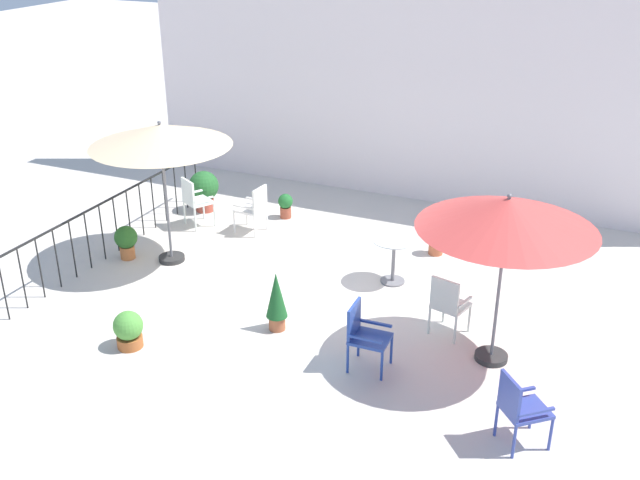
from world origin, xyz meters
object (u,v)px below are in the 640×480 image
Objects in this scene: potted_plant_0 at (436,239)px; potted_plant_1 at (126,240)px; patio_umbrella_1 at (160,136)px; cafe_table_0 at (394,252)px; patio_chair_1 at (364,333)px; potted_plant_5 at (276,299)px; potted_plant_2 at (286,205)px; potted_plant_4 at (204,189)px; patio_chair_2 at (194,199)px; patio_chair_0 at (448,302)px; patio_umbrella_0 at (507,215)px; patio_chair_3 at (254,206)px; potted_plant_3 at (128,329)px; patio_chair_4 at (519,406)px.

potted_plant_1 reaches higher than potted_plant_0.
patio_umbrella_1 reaches higher than cafe_table_0.
patio_chair_1 reaches higher than potted_plant_5.
potted_plant_2 is 0.60× the size of potted_plant_4.
patio_umbrella_1 is at bearing 17.07° from potted_plant_1.
potted_plant_1 is at bearing -162.93° from patio_umbrella_1.
potted_plant_1 is at bearing -101.28° from patio_chair_2.
cafe_table_0 is 1.72m from patio_chair_0.
potted_plant_4 is (-6.30, 2.99, -1.64)m from patio_umbrella_0.
patio_chair_2 is (-5.33, 1.90, 0.03)m from patio_chair_0.
potted_plant_3 is at bearing -86.29° from patio_chair_3.
patio_chair_4 is (0.59, -1.60, -1.58)m from patio_umbrella_0.
patio_chair_2 is at bearing 109.83° from potted_plant_3.
patio_chair_0 is 1.44m from patio_chair_1.
cafe_table_0 reaches higher than potted_plant_2.
patio_umbrella_0 reaches higher than cafe_table_0.
patio_umbrella_0 is 0.97× the size of patio_umbrella_1.
potted_plant_4 is (-6.89, 4.59, -0.06)m from patio_chair_4.
patio_chair_3 is at bearing 153.42° from patio_umbrella_0.
patio_umbrella_0 is at bearing -35.26° from potted_plant_2.
patio_umbrella_0 is 2.92× the size of potted_plant_4.
patio_chair_1 is 5.48m from patio_chair_2.
patio_umbrella_1 reaches higher than potted_plant_2.
potted_plant_1 reaches higher than potted_plant_3.
potted_plant_0 is (4.07, 2.05, -1.91)m from patio_umbrella_1.
potted_plant_5 reaches higher than potted_plant_0.
potted_plant_2 is (-3.11, 0.43, -0.01)m from potted_plant_0.
potted_plant_4 is at bearing 178.63° from potted_plant_0.
potted_plant_3 is at bearing -160.05° from patio_umbrella_0.
potted_plant_1 is (-0.74, -0.23, -1.86)m from patio_umbrella_1.
patio_umbrella_1 is at bearing -168.38° from cafe_table_0.
patio_chair_0 is at bearing -45.73° from cafe_table_0.
patio_chair_2 is 1.05× the size of potted_plant_5.
patio_umbrella_1 is 4.58× the size of potted_plant_0.
potted_plant_4 is (-4.78, 3.83, -0.06)m from patio_chair_1.
patio_chair_1 reaches higher than patio_chair_3.
patio_umbrella_0 is at bearing -61.51° from potted_plant_0.
patio_chair_4 is (1.31, -1.95, -0.01)m from patio_chair_0.
potted_plant_4 is (-1.63, -0.31, 0.19)m from potted_plant_2.
potted_plant_4 is 0.90× the size of potted_plant_5.
cafe_table_0 is at bearing -9.13° from patio_chair_2.
potted_plant_5 is (3.07, -2.70, -0.07)m from patio_chair_2.
patio_chair_4 is (2.51, -3.18, -0.01)m from cafe_table_0.
patio_umbrella_0 is 2.61× the size of patio_chair_1.
cafe_table_0 is (3.72, 0.76, -1.67)m from patio_umbrella_1.
patio_chair_3 is (-4.18, 2.09, -0.01)m from patio_chair_0.
patio_umbrella_0 is at bearing -26.58° from patio_chair_3.
cafe_table_0 is at bearing 50.31° from potted_plant_3.
patio_umbrella_1 reaches higher than potted_plant_0.
patio_umbrella_0 is 6.64m from potted_plant_1.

